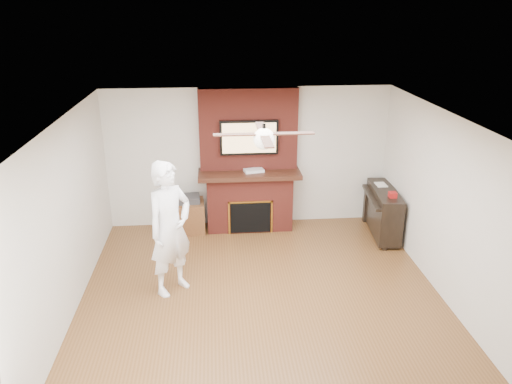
{
  "coord_description": "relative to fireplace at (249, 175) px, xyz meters",
  "views": [
    {
      "loc": [
        -0.59,
        -5.75,
        3.86
      ],
      "look_at": [
        -0.02,
        0.9,
        1.3
      ],
      "focal_mm": 35.0,
      "sensor_mm": 36.0,
      "label": 1
    }
  ],
  "objects": [
    {
      "name": "candle_green",
      "position": [
        0.06,
        -0.19,
        -0.96
      ],
      "size": [
        0.07,
        0.07,
        0.08
      ],
      "primitive_type": "cylinder",
      "color": "#4E7F33",
      "rests_on": "ground"
    },
    {
      "name": "piano",
      "position": [
        2.3,
        -0.55,
        -0.55
      ],
      "size": [
        0.6,
        1.31,
        0.93
      ],
      "rotation": [
        0.0,
        0.0,
        -0.1
      ],
      "color": "black",
      "rests_on": "ground"
    },
    {
      "name": "tv",
      "position": [
        0.0,
        -0.05,
        0.68
      ],
      "size": [
        1.0,
        0.08,
        0.6
      ],
      "color": "black",
      "rests_on": "fireplace"
    },
    {
      "name": "person",
      "position": [
        -1.23,
        -2.06,
        -0.04
      ],
      "size": [
        0.83,
        0.83,
        1.92
      ],
      "primitive_type": "imported",
      "rotation": [
        0.0,
        0.0,
        0.77
      ],
      "color": "white",
      "rests_on": "ground"
    },
    {
      "name": "ceiling_fan",
      "position": [
        -0.0,
        -2.55,
        1.34
      ],
      "size": [
        1.21,
        1.21,
        0.31
      ],
      "color": "black",
      "rests_on": "room_shell"
    },
    {
      "name": "room_shell",
      "position": [
        0.0,
        -2.55,
        0.25
      ],
      "size": [
        5.36,
        5.86,
        2.86
      ],
      "color": "#573519",
      "rests_on": "ground"
    },
    {
      "name": "fireplace",
      "position": [
        0.0,
        0.0,
        0.0
      ],
      "size": [
        1.78,
        0.64,
        2.5
      ],
      "color": "maroon",
      "rests_on": "ground"
    },
    {
      "name": "cable_box",
      "position": [
        0.08,
        -0.1,
        0.11
      ],
      "size": [
        0.37,
        0.26,
        0.05
      ],
      "primitive_type": "cube",
      "rotation": [
        0.0,
        0.0,
        0.22
      ],
      "color": "silver",
      "rests_on": "fireplace"
    },
    {
      "name": "candle_cream",
      "position": [
        0.14,
        -0.19,
        -0.94
      ],
      "size": [
        0.09,
        0.09,
        0.11
      ],
      "primitive_type": "cylinder",
      "color": "#FFFCCA",
      "rests_on": "ground"
    },
    {
      "name": "candle_blue",
      "position": [
        0.18,
        -0.24,
        -0.96
      ],
      "size": [
        0.06,
        0.06,
        0.08
      ],
      "primitive_type": "cylinder",
      "color": "teal",
      "rests_on": "ground"
    },
    {
      "name": "side_table",
      "position": [
        -1.1,
        -0.07,
        -0.69
      ],
      "size": [
        0.6,
        0.6,
        0.65
      ],
      "rotation": [
        0.0,
        0.0,
        0.06
      ],
      "color": "#5A3319",
      "rests_on": "ground"
    }
  ]
}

